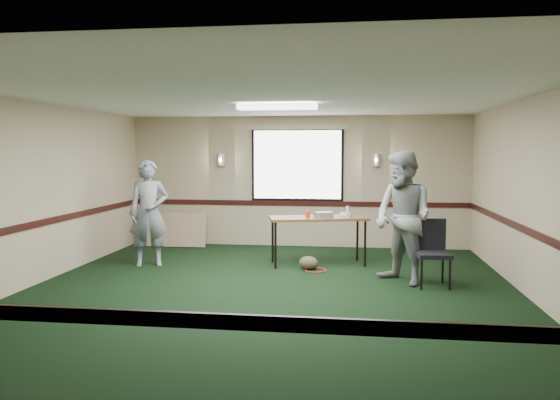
# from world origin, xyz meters

# --- Properties ---
(ground) EXTENTS (8.00, 8.00, 0.00)m
(ground) POSITION_xyz_m (0.00, 0.00, 0.00)
(ground) COLOR black
(ground) RESTS_ON ground
(room_shell) EXTENTS (8.00, 8.02, 8.00)m
(room_shell) POSITION_xyz_m (0.00, 2.12, 1.58)
(room_shell) COLOR #C0A98B
(room_shell) RESTS_ON ground
(folding_table) EXTENTS (1.78, 1.05, 0.84)m
(folding_table) POSITION_xyz_m (0.55, 2.16, 0.78)
(folding_table) COLOR #4F3416
(folding_table) RESTS_ON ground
(projector) EXTENTS (0.36, 0.34, 0.09)m
(projector) POSITION_xyz_m (0.65, 2.13, 0.88)
(projector) COLOR gray
(projector) RESTS_ON folding_table
(game_console) EXTENTS (0.19, 0.16, 0.04)m
(game_console) POSITION_xyz_m (1.02, 2.47, 0.86)
(game_console) COLOR white
(game_console) RESTS_ON folding_table
(red_cup) EXTENTS (0.08, 0.08, 0.11)m
(red_cup) POSITION_xyz_m (0.38, 2.04, 0.89)
(red_cup) COLOR red
(red_cup) RESTS_ON folding_table
(water_bottle) EXTENTS (0.06, 0.06, 0.19)m
(water_bottle) POSITION_xyz_m (1.06, 2.19, 0.93)
(water_bottle) COLOR #9AC7FC
(water_bottle) RESTS_ON folding_table
(duffel_bag) EXTENTS (0.38, 0.33, 0.23)m
(duffel_bag) POSITION_xyz_m (0.42, 1.73, 0.11)
(duffel_bag) COLOR #4A452A
(duffel_bag) RESTS_ON ground
(cable_coil) EXTENTS (0.42, 0.42, 0.02)m
(cable_coil) POSITION_xyz_m (0.55, 1.65, 0.01)
(cable_coil) COLOR red
(cable_coil) RESTS_ON ground
(folded_table) EXTENTS (1.37, 0.24, 0.70)m
(folded_table) POSITION_xyz_m (-2.54, 3.60, 0.35)
(folded_table) COLOR tan
(folded_table) RESTS_ON ground
(conference_chair) EXTENTS (0.52, 0.53, 0.97)m
(conference_chair) POSITION_xyz_m (2.30, 0.91, 0.57)
(conference_chair) COLOR black
(conference_chair) RESTS_ON ground
(person_left) EXTENTS (0.77, 0.63, 1.83)m
(person_left) POSITION_xyz_m (-2.33, 1.71, 0.91)
(person_left) COLOR #3F568C
(person_left) RESTS_ON ground
(person_right) EXTENTS (1.19, 1.22, 1.98)m
(person_right) POSITION_xyz_m (1.89, 0.95, 0.99)
(person_right) COLOR #7B9CC0
(person_right) RESTS_ON ground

